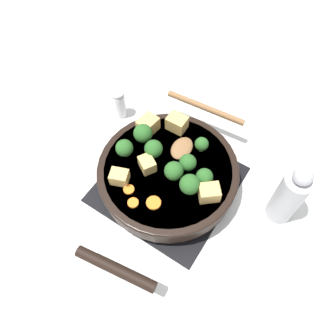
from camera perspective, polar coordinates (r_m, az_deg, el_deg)
The scene contains 22 objects.
ground_plane at distance 0.83m, azimuth -0.00°, elevation -2.88°, with size 2.40×2.40×0.00m, color silver.
front_burner_grate at distance 0.82m, azimuth -0.00°, elevation -2.48°, with size 0.31×0.31×0.03m.
skillet_pan at distance 0.78m, azimuth -0.07°, elevation -1.04°, with size 0.33×0.44×0.05m.
wooden_spoon at distance 0.82m, azimuth 4.62°, elevation 7.48°, with size 0.21×0.19×0.02m.
tofu_cube_center_large at distance 0.75m, azimuth -3.65°, elevation 0.69°, with size 0.04×0.03×0.03m, color tan.
tofu_cube_near_handle at distance 0.71m, azimuth 7.18°, elevation -4.28°, with size 0.04×0.04×0.04m, color tan.
tofu_cube_east_chunk at distance 0.81m, azimuth -3.49°, elevation 7.48°, with size 0.05×0.04×0.04m, color tan.
tofu_cube_west_chunk at distance 0.81m, azimuth 1.58°, elevation 7.86°, with size 0.05×0.04×0.04m, color tan.
tofu_cube_back_piece at distance 0.74m, azimuth -8.45°, elevation -1.56°, with size 0.04×0.03×0.03m, color tan.
broccoli_floret_near_spoon at distance 0.77m, azimuth 5.87°, elevation 4.14°, with size 0.03×0.03×0.04m.
broccoli_floret_center_top at distance 0.71m, azimuth 3.82°, elevation -2.89°, with size 0.05×0.05×0.05m.
broccoli_floret_east_rim at distance 0.76m, azimuth -2.53°, elevation 3.33°, with size 0.04×0.04×0.05m.
broccoli_floret_west_rim at distance 0.76m, azimuth -7.60°, elevation 3.44°, with size 0.04×0.04×0.05m.
broccoli_floret_north_edge at distance 0.72m, azimuth 1.03°, elevation -0.53°, with size 0.04×0.04×0.05m.
broccoli_floret_south_cluster at distance 0.74m, azimuth 3.47°, elevation 0.93°, with size 0.04×0.04×0.05m.
broccoli_floret_mid_floret at distance 0.72m, azimuth 6.35°, elevation -1.56°, with size 0.04×0.04×0.05m.
broccoli_floret_small_inner at distance 0.78m, azimuth -4.38°, elevation 6.02°, with size 0.05×0.05×0.05m.
carrot_slice_orange_thin at distance 0.72m, azimuth -6.10°, elevation -6.05°, with size 0.02×0.02×0.01m, color orange.
carrot_slice_near_center at distance 0.72m, azimuth -2.53°, elevation -6.08°, with size 0.03×0.03×0.01m, color orange.
carrot_slice_edge_slice at distance 0.73m, azimuth -6.83°, elevation -3.74°, with size 0.02×0.02×0.01m, color orange.
pepper_mill at distance 0.76m, azimuth 20.33°, elevation -4.59°, with size 0.06×0.06×0.20m.
salt_shaker at distance 0.94m, azimuth -8.47°, elevation 10.94°, with size 0.04×0.04×0.09m.
Camera 1 is at (-0.21, 0.33, 0.73)m, focal length 35.00 mm.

